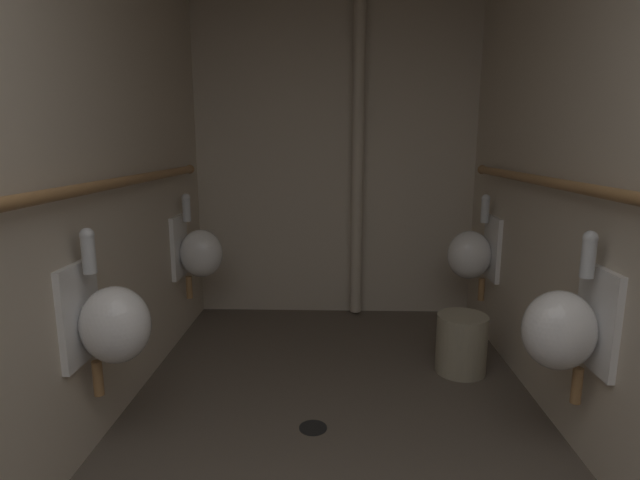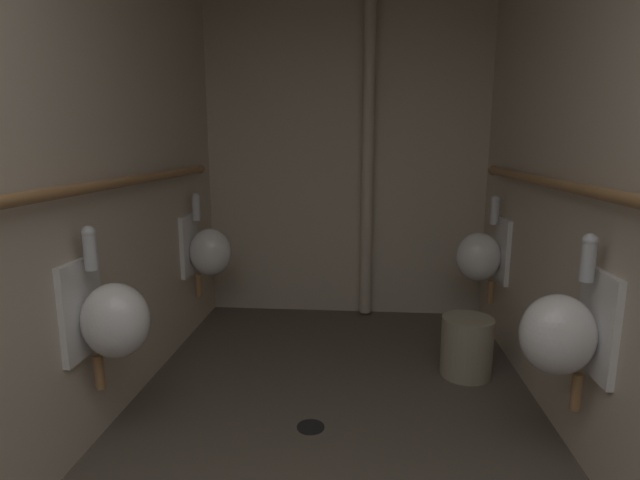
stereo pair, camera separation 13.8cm
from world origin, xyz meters
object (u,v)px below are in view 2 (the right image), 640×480
(urinal_left_mid, at_px, (111,318))
(urinal_left_far, at_px, (207,250))
(floor_drain, at_px, (311,427))
(standpipe_back_wall, at_px, (368,146))
(waste_bin, at_px, (467,347))
(urinal_right_mid, at_px, (563,332))
(urinal_right_far, at_px, (482,255))

(urinal_left_mid, relative_size, urinal_left_far, 1.00)
(floor_drain, bearing_deg, standpipe_back_wall, 80.57)
(waste_bin, bearing_deg, urinal_right_mid, -78.50)
(urinal_left_far, relative_size, waste_bin, 2.07)
(urinal_left_mid, distance_m, floor_drain, 1.10)
(standpipe_back_wall, xyz_separation_m, floor_drain, (-0.28, -1.67, -1.37))
(urinal_left_far, relative_size, urinal_right_far, 1.00)
(urinal_right_mid, height_order, urinal_right_far, same)
(standpipe_back_wall, height_order, waste_bin, standpipe_back_wall)
(urinal_left_mid, height_order, floor_drain, urinal_left_mid)
(urinal_left_mid, relative_size, urinal_right_far, 1.00)
(urinal_right_mid, bearing_deg, waste_bin, 101.50)
(urinal_left_mid, bearing_deg, floor_drain, 15.23)
(standpipe_back_wall, bearing_deg, waste_bin, -59.33)
(urinal_left_mid, height_order, urinal_right_far, same)
(urinal_left_mid, distance_m, urinal_right_far, 2.39)
(urinal_right_mid, xyz_separation_m, standpipe_back_wall, (-0.79, 1.91, 0.74))
(urinal_left_mid, xyz_separation_m, urinal_left_far, (0.00, 1.39, 0.00))
(urinal_left_mid, height_order, waste_bin, urinal_left_mid)
(urinal_left_far, relative_size, floor_drain, 5.39)
(urinal_left_mid, distance_m, standpipe_back_wall, 2.34)
(floor_drain, xyz_separation_m, waste_bin, (0.89, 0.65, 0.18))
(urinal_right_mid, distance_m, urinal_right_far, 1.41)
(floor_drain, bearing_deg, urinal_left_far, 126.75)
(urinal_left_mid, xyz_separation_m, floor_drain, (0.86, 0.24, -0.63))
(urinal_left_far, bearing_deg, urinal_right_far, 0.30)
(waste_bin, bearing_deg, urinal_left_mid, -153.16)
(urinal_right_mid, distance_m, waste_bin, 1.02)
(urinal_right_far, bearing_deg, urinal_right_mid, -90.00)
(urinal_right_far, height_order, floor_drain, urinal_right_far)
(floor_drain, bearing_deg, urinal_right_mid, -12.68)
(urinal_left_mid, xyz_separation_m, waste_bin, (1.75, 0.89, -0.45))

